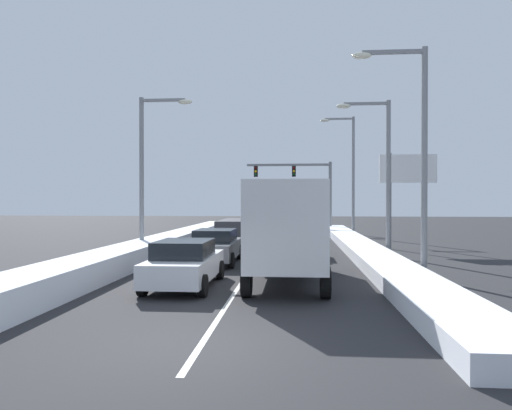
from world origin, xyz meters
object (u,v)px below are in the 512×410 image
suv_navy_right_lane_third (292,227)px  roadside_sign_right (408,179)px  sedan_tan_right_lane_second (298,240)px  traffic_light_gantry (304,181)px  street_lamp_right_near (414,140)px  street_lamp_right_mid (381,163)px  street_lamp_left_mid (149,161)px  sedan_white_center_lane_nearest (185,263)px  street_lamp_right_far (349,166)px  suv_charcoal_center_lane_third (238,231)px  box_truck_right_lane_nearest (287,227)px  sedan_gray_center_lane_second (216,246)px

suv_navy_right_lane_third → roadside_sign_right: roadside_sign_right is taller
sedan_tan_right_lane_second → traffic_light_gantry: (0.63, 17.99, 3.73)m
suv_navy_right_lane_third → street_lamp_right_near: 14.78m
street_lamp_right_mid → street_lamp_left_mid: street_lamp_left_mid is taller
sedan_white_center_lane_nearest → street_lamp_right_far: (7.72, 22.03, 4.71)m
sedan_tan_right_lane_second → roadside_sign_right: (6.27, 3.50, 3.25)m
suv_charcoal_center_lane_third → roadside_sign_right: (9.69, 0.42, 3.00)m
traffic_light_gantry → street_lamp_left_mid: street_lamp_left_mid is taller
suv_navy_right_lane_third → traffic_light_gantry: size_ratio=0.65×
box_truck_right_lane_nearest → street_lamp_left_mid: street_lamp_left_mid is taller
suv_navy_right_lane_third → roadside_sign_right: size_ratio=0.89×
street_lamp_right_near → box_truck_right_lane_nearest: bearing=-164.0°
sedan_gray_center_lane_second → street_lamp_right_near: (7.72, -3.40, 4.16)m
sedan_gray_center_lane_second → street_lamp_left_mid: street_lamp_left_mid is taller
box_truck_right_lane_nearest → sedan_gray_center_lane_second: box_truck_right_lane_nearest is taller
street_lamp_right_near → street_lamp_right_mid: 6.59m
traffic_light_gantry → suv_navy_right_lane_third: bearing=-95.0°
box_truck_right_lane_nearest → suv_navy_right_lane_third: 14.86m
box_truck_right_lane_nearest → street_lamp_left_mid: (-6.94, 6.84, 2.83)m
suv_charcoal_center_lane_third → roadside_sign_right: bearing=2.5°
sedan_white_center_lane_nearest → street_lamp_left_mid: bearing=115.1°
box_truck_right_lane_nearest → sedan_tan_right_lane_second: bearing=87.1°
sedan_gray_center_lane_second → roadside_sign_right: (9.90, 6.78, 3.25)m
box_truck_right_lane_nearest → street_lamp_right_mid: (4.50, 7.87, 2.77)m
traffic_light_gantry → sedan_gray_center_lane_second: bearing=-101.3°
suv_navy_right_lane_third → street_lamp_right_far: size_ratio=0.53×
box_truck_right_lane_nearest → sedan_gray_center_lane_second: size_ratio=1.60×
roadside_sign_right → box_truck_right_lane_nearest: bearing=-120.2°
suv_navy_right_lane_third → suv_charcoal_center_lane_third: (-3.07, -3.78, 0.00)m
box_truck_right_lane_nearest → street_lamp_right_far: 21.80m
sedan_gray_center_lane_second → sedan_tan_right_lane_second: bearing=42.1°
street_lamp_right_far → street_lamp_left_mid: size_ratio=1.18×
street_lamp_right_near → suv_charcoal_center_lane_third: bearing=127.5°
suv_charcoal_center_lane_third → street_lamp_right_mid: size_ratio=0.63×
sedan_gray_center_lane_second → street_lamp_right_far: street_lamp_right_far is taller
suv_charcoal_center_lane_third → box_truck_right_lane_nearest: bearing=-74.7°
street_lamp_right_mid → street_lamp_right_near: bearing=-90.1°
traffic_light_gantry → roadside_sign_right: size_ratio=1.37×
traffic_light_gantry → roadside_sign_right: traffic_light_gantry is taller
sedan_tan_right_lane_second → traffic_light_gantry: 18.39m
suv_charcoal_center_lane_third → roadside_sign_right: 10.15m
sedan_tan_right_lane_second → sedan_white_center_lane_nearest: bearing=-112.3°
sedan_gray_center_lane_second → street_lamp_right_mid: size_ratio=0.58×
street_lamp_left_mid → suv_charcoal_center_lane_third: bearing=47.1°
street_lamp_right_near → street_lamp_right_mid: bearing=89.9°
sedan_white_center_lane_nearest → sedan_gray_center_lane_second: same height
sedan_white_center_lane_nearest → suv_charcoal_center_lane_third: 12.05m
street_lamp_right_near → street_lamp_left_mid: (-11.42, 5.55, -0.19)m
traffic_light_gantry → street_lamp_right_far: street_lamp_right_far is taller
suv_charcoal_center_lane_third → traffic_light_gantry: (4.05, 14.91, 3.48)m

